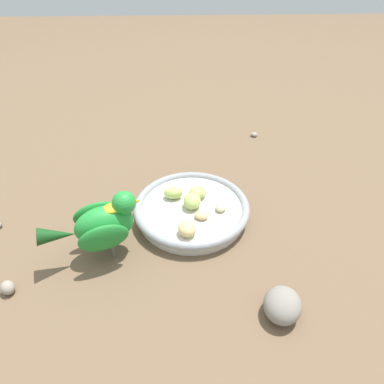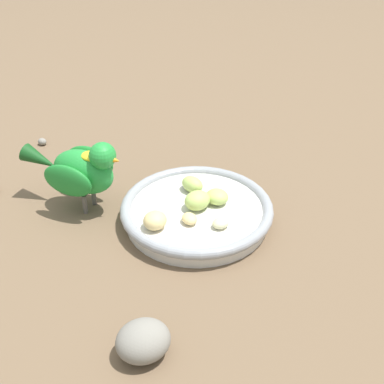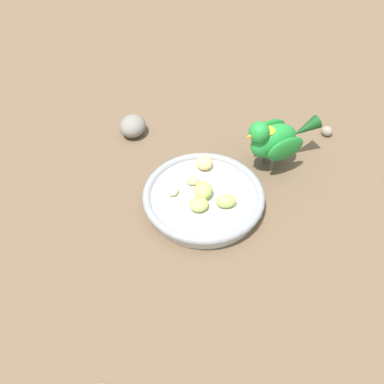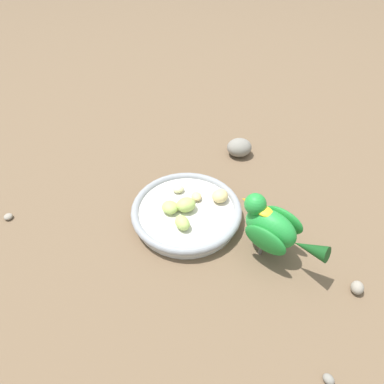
{
  "view_description": "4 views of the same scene",
  "coord_description": "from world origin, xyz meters",
  "px_view_note": "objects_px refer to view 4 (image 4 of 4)",
  "views": [
    {
      "loc": [
        -0.48,
        0.05,
        0.46
      ],
      "look_at": [
        0.03,
        0.03,
        0.06
      ],
      "focal_mm": 31.73,
      "sensor_mm": 36.0,
      "label": 1
    },
    {
      "loc": [
        -0.46,
        -0.4,
        0.48
      ],
      "look_at": [
        0.02,
        0.03,
        0.05
      ],
      "focal_mm": 50.26,
      "sensor_mm": 36.0,
      "label": 2
    },
    {
      "loc": [
        0.58,
        -0.06,
        0.63
      ],
      "look_at": [
        0.04,
        0.01,
        0.05
      ],
      "focal_mm": 41.84,
      "sensor_mm": 36.0,
      "label": 3
    },
    {
      "loc": [
        0.26,
        0.45,
        0.53
      ],
      "look_at": [
        0.01,
        0.03,
        0.07
      ],
      "focal_mm": 31.79,
      "sensor_mm": 36.0,
      "label": 4
    }
  ],
  "objects_px": {
    "pebble_0": "(8,217)",
    "apple_piece_0": "(178,189)",
    "apple_piece_5": "(220,196)",
    "parrot": "(272,227)",
    "apple_piece_2": "(182,223)",
    "apple_piece_3": "(186,205)",
    "apple_piece_1": "(196,196)",
    "pebble_1": "(357,288)",
    "rock_large": "(239,147)",
    "pebble_2": "(329,379)",
    "apple_piece_4": "(170,207)",
    "feeding_bowl": "(186,212)"
  },
  "relations": [
    {
      "from": "parrot",
      "to": "rock_large",
      "type": "distance_m",
      "value": 0.31
    },
    {
      "from": "apple_piece_0",
      "to": "apple_piece_5",
      "type": "distance_m",
      "value": 0.09
    },
    {
      "from": "pebble_2",
      "to": "pebble_0",
      "type": "bearing_deg",
      "value": -58.58
    },
    {
      "from": "apple_piece_4",
      "to": "pebble_2",
      "type": "distance_m",
      "value": 0.39
    },
    {
      "from": "apple_piece_5",
      "to": "rock_large",
      "type": "height_order",
      "value": "apple_piece_5"
    },
    {
      "from": "pebble_1",
      "to": "apple_piece_5",
      "type": "bearing_deg",
      "value": -71.72
    },
    {
      "from": "apple_piece_4",
      "to": "parrot",
      "type": "bearing_deg",
      "value": 126.17
    },
    {
      "from": "pebble_2",
      "to": "apple_piece_1",
      "type": "bearing_deg",
      "value": -92.13
    },
    {
      "from": "parrot",
      "to": "rock_large",
      "type": "height_order",
      "value": "parrot"
    },
    {
      "from": "rock_large",
      "to": "pebble_1",
      "type": "bearing_deg",
      "value": 82.53
    },
    {
      "from": "apple_piece_3",
      "to": "rock_large",
      "type": "height_order",
      "value": "apple_piece_3"
    },
    {
      "from": "apple_piece_2",
      "to": "pebble_2",
      "type": "height_order",
      "value": "apple_piece_2"
    },
    {
      "from": "apple_piece_5",
      "to": "pebble_2",
      "type": "height_order",
      "value": "apple_piece_5"
    },
    {
      "from": "apple_piece_2",
      "to": "parrot",
      "type": "distance_m",
      "value": 0.17
    },
    {
      "from": "apple_piece_0",
      "to": "rock_large",
      "type": "xyz_separation_m",
      "value": [
        -0.21,
        -0.07,
        -0.01
      ]
    },
    {
      "from": "apple_piece_0",
      "to": "apple_piece_1",
      "type": "xyz_separation_m",
      "value": [
        -0.02,
        0.04,
        0.0
      ]
    },
    {
      "from": "apple_piece_5",
      "to": "parrot",
      "type": "xyz_separation_m",
      "value": [
        -0.02,
        0.14,
        0.03
      ]
    },
    {
      "from": "apple_piece_1",
      "to": "pebble_2",
      "type": "xyz_separation_m",
      "value": [
        0.01,
        0.39,
        -0.03
      ]
    },
    {
      "from": "apple_piece_5",
      "to": "parrot",
      "type": "relative_size",
      "value": 0.21
    },
    {
      "from": "pebble_1",
      "to": "apple_piece_4",
      "type": "bearing_deg",
      "value": -57.2
    },
    {
      "from": "parrot",
      "to": "pebble_0",
      "type": "relative_size",
      "value": 9.56
    },
    {
      "from": "apple_piece_0",
      "to": "rock_large",
      "type": "relative_size",
      "value": 0.39
    },
    {
      "from": "rock_large",
      "to": "apple_piece_5",
      "type": "bearing_deg",
      "value": 42.19
    },
    {
      "from": "parrot",
      "to": "apple_piece_1",
      "type": "bearing_deg",
      "value": -1.28
    },
    {
      "from": "feeding_bowl",
      "to": "apple_piece_1",
      "type": "relative_size",
      "value": 8.89
    },
    {
      "from": "apple_piece_3",
      "to": "pebble_2",
      "type": "bearing_deg",
      "value": 92.98
    },
    {
      "from": "apple_piece_0",
      "to": "pebble_1",
      "type": "bearing_deg",
      "value": 114.01
    },
    {
      "from": "apple_piece_4",
      "to": "pebble_0",
      "type": "relative_size",
      "value": 1.94
    },
    {
      "from": "feeding_bowl",
      "to": "apple_piece_0",
      "type": "relative_size",
      "value": 9.31
    },
    {
      "from": "parrot",
      "to": "pebble_1",
      "type": "height_order",
      "value": "parrot"
    },
    {
      "from": "apple_piece_0",
      "to": "rock_large",
      "type": "distance_m",
      "value": 0.22
    },
    {
      "from": "feeding_bowl",
      "to": "apple_piece_4",
      "type": "xyz_separation_m",
      "value": [
        0.03,
        -0.01,
        0.02
      ]
    },
    {
      "from": "apple_piece_1",
      "to": "apple_piece_2",
      "type": "distance_m",
      "value": 0.08
    },
    {
      "from": "apple_piece_0",
      "to": "pebble_2",
      "type": "distance_m",
      "value": 0.43
    },
    {
      "from": "apple_piece_1",
      "to": "apple_piece_5",
      "type": "distance_m",
      "value": 0.05
    },
    {
      "from": "apple_piece_0",
      "to": "pebble_0",
      "type": "distance_m",
      "value": 0.36
    },
    {
      "from": "apple_piece_5",
      "to": "parrot",
      "type": "bearing_deg",
      "value": 96.31
    },
    {
      "from": "apple_piece_0",
      "to": "pebble_2",
      "type": "height_order",
      "value": "apple_piece_0"
    },
    {
      "from": "pebble_0",
      "to": "parrot",
      "type": "bearing_deg",
      "value": 140.75
    },
    {
      "from": "apple_piece_3",
      "to": "apple_piece_2",
      "type": "bearing_deg",
      "value": 51.72
    },
    {
      "from": "apple_piece_5",
      "to": "parrot",
      "type": "height_order",
      "value": "parrot"
    },
    {
      "from": "apple_piece_5",
      "to": "pebble_1",
      "type": "relative_size",
      "value": 1.45
    },
    {
      "from": "pebble_1",
      "to": "apple_piece_0",
      "type": "bearing_deg",
      "value": -65.99
    },
    {
      "from": "apple_piece_2",
      "to": "apple_piece_3",
      "type": "distance_m",
      "value": 0.05
    },
    {
      "from": "feeding_bowl",
      "to": "apple_piece_3",
      "type": "height_order",
      "value": "apple_piece_3"
    },
    {
      "from": "apple_piece_3",
      "to": "parrot",
      "type": "height_order",
      "value": "parrot"
    },
    {
      "from": "apple_piece_5",
      "to": "apple_piece_4",
      "type": "bearing_deg",
      "value": -12.95
    },
    {
      "from": "apple_piece_1",
      "to": "pebble_2",
      "type": "relative_size",
      "value": 1.51
    },
    {
      "from": "pebble_0",
      "to": "apple_piece_0",
      "type": "bearing_deg",
      "value": 158.88
    },
    {
      "from": "apple_piece_4",
      "to": "pebble_1",
      "type": "xyz_separation_m",
      "value": [
        -0.2,
        0.31,
        -0.02
      ]
    }
  ]
}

